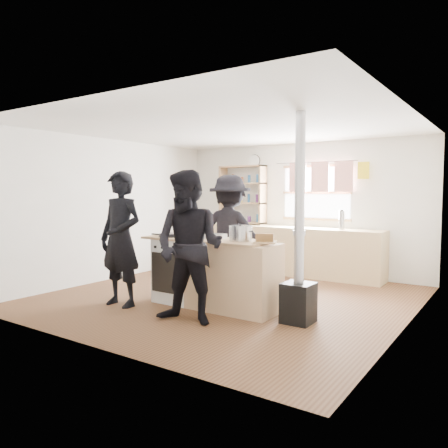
# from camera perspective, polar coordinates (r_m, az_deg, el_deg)

# --- Properties ---
(ground) EXTENTS (5.00, 5.00, 0.01)m
(ground) POSITION_cam_1_polar(r_m,az_deg,el_deg) (6.58, 0.54, -9.58)
(ground) COLOR brown
(ground) RESTS_ON ground
(back_counter) EXTENTS (3.40, 0.55, 0.90)m
(back_counter) POSITION_cam_1_polar(r_m,az_deg,el_deg) (8.41, 8.95, -3.45)
(back_counter) COLOR tan
(back_counter) RESTS_ON ground
(shelving_unit) EXTENTS (1.00, 0.28, 1.20)m
(shelving_unit) POSITION_cam_1_polar(r_m,az_deg,el_deg) (9.01, 2.42, 3.88)
(shelving_unit) COLOR tan
(shelving_unit) RESTS_ON back_counter
(thermos) EXTENTS (0.10, 0.10, 0.34)m
(thermos) POSITION_cam_1_polar(r_m,az_deg,el_deg) (8.00, 15.11, 0.51)
(thermos) COLOR silver
(thermos) RESTS_ON back_counter
(cooking_island) EXTENTS (1.97, 0.64, 0.93)m
(cooking_island) POSITION_cam_1_polar(r_m,az_deg,el_deg) (5.96, -1.24, -6.41)
(cooking_island) COLOR white
(cooking_island) RESTS_ON ground
(skillet_greens) EXTENTS (0.28, 0.28, 0.05)m
(skillet_greens) POSITION_cam_1_polar(r_m,az_deg,el_deg) (6.22, -7.22, -1.42)
(skillet_greens) COLOR black
(skillet_greens) RESTS_ON cooking_island
(roast_tray) EXTENTS (0.38, 0.30, 0.06)m
(roast_tray) POSITION_cam_1_polar(r_m,az_deg,el_deg) (5.98, -1.78, -1.54)
(roast_tray) COLOR silver
(roast_tray) RESTS_ON cooking_island
(stockpot_stove) EXTENTS (0.21, 0.21, 0.17)m
(stockpot_stove) POSITION_cam_1_polar(r_m,az_deg,el_deg) (6.22, -3.79, -0.96)
(stockpot_stove) COLOR silver
(stockpot_stove) RESTS_ON cooking_island
(stockpot_counter) EXTENTS (0.30, 0.30, 0.22)m
(stockpot_counter) POSITION_cam_1_polar(r_m,az_deg,el_deg) (5.64, 2.17, -1.22)
(stockpot_counter) COLOR #B1B1B4
(stockpot_counter) RESTS_ON cooking_island
(bread_board) EXTENTS (0.34, 0.29, 0.12)m
(bread_board) POSITION_cam_1_polar(r_m,az_deg,el_deg) (5.45, 5.35, -1.96)
(bread_board) COLOR tan
(bread_board) RESTS_ON cooking_island
(flue_heater) EXTENTS (0.35, 0.35, 2.50)m
(flue_heater) POSITION_cam_1_polar(r_m,az_deg,el_deg) (5.29, 9.74, -5.78)
(flue_heater) COLOR black
(flue_heater) RESTS_ON ground
(person_near_left) EXTENTS (0.69, 0.47, 1.85)m
(person_near_left) POSITION_cam_1_polar(r_m,az_deg,el_deg) (6.13, -13.34, -1.90)
(person_near_left) COLOR black
(person_near_left) RESTS_ON ground
(person_near_right) EXTENTS (0.98, 0.82, 1.83)m
(person_near_right) POSITION_cam_1_polar(r_m,az_deg,el_deg) (5.18, -4.55, -3.04)
(person_near_right) COLOR black
(person_near_right) RESTS_ON ground
(person_far) EXTENTS (1.30, 0.92, 1.83)m
(person_far) POSITION_cam_1_polar(r_m,az_deg,el_deg) (6.84, 0.76, -1.24)
(person_far) COLOR black
(person_far) RESTS_ON ground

